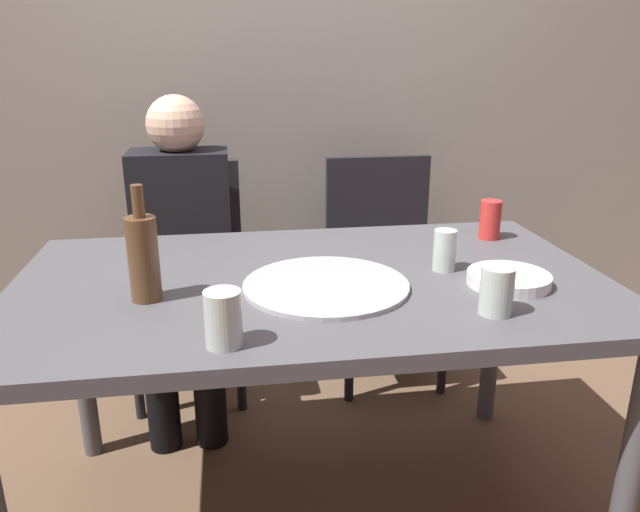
# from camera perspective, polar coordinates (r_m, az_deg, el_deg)

# --- Properties ---
(ground_plane) EXTENTS (8.00, 8.00, 0.00)m
(ground_plane) POSITION_cam_1_polar(r_m,az_deg,el_deg) (1.98, -0.64, -22.81)
(ground_plane) COLOR brown
(back_wall) EXTENTS (6.00, 0.10, 2.60)m
(back_wall) POSITION_cam_1_polar(r_m,az_deg,el_deg) (2.73, -4.60, 18.41)
(back_wall) COLOR gray
(back_wall) RESTS_ON ground_plane
(dining_table) EXTENTS (1.54, 0.90, 0.75)m
(dining_table) POSITION_cam_1_polar(r_m,az_deg,el_deg) (1.61, -0.73, -4.65)
(dining_table) COLOR #4C4C51
(dining_table) RESTS_ON ground_plane
(pizza_tray) EXTENTS (0.42, 0.42, 0.01)m
(pizza_tray) POSITION_cam_1_polar(r_m,az_deg,el_deg) (1.52, 0.56, -2.77)
(pizza_tray) COLOR #ADADB2
(pizza_tray) RESTS_ON dining_table
(wine_bottle) EXTENTS (0.07, 0.07, 0.28)m
(wine_bottle) POSITION_cam_1_polar(r_m,az_deg,el_deg) (1.47, -16.32, -0.02)
(wine_bottle) COLOR brown
(wine_bottle) RESTS_ON dining_table
(tumbler_near) EXTENTS (0.07, 0.07, 0.11)m
(tumbler_near) POSITION_cam_1_polar(r_m,az_deg,el_deg) (1.41, 16.32, -3.16)
(tumbler_near) COLOR #B7C6BC
(tumbler_near) RESTS_ON dining_table
(tumbler_far) EXTENTS (0.08, 0.08, 0.12)m
(tumbler_far) POSITION_cam_1_polar(r_m,az_deg,el_deg) (1.22, -9.10, -5.85)
(tumbler_far) COLOR #B7C6BC
(tumbler_far) RESTS_ON dining_table
(wine_glass) EXTENTS (0.06, 0.06, 0.11)m
(wine_glass) POSITION_cam_1_polar(r_m,az_deg,el_deg) (1.66, 11.66, 0.55)
(wine_glass) COLOR #B7C6BC
(wine_glass) RESTS_ON dining_table
(soda_can) EXTENTS (0.07, 0.07, 0.12)m
(soda_can) POSITION_cam_1_polar(r_m,az_deg,el_deg) (1.98, 15.74, 3.32)
(soda_can) COLOR red
(soda_can) RESTS_ON dining_table
(plate_stack) EXTENTS (0.21, 0.21, 0.03)m
(plate_stack) POSITION_cam_1_polar(r_m,az_deg,el_deg) (1.61, 17.36, -2.08)
(plate_stack) COLOR white
(plate_stack) RESTS_ON dining_table
(chair_left) EXTENTS (0.44, 0.44, 0.90)m
(chair_left) POSITION_cam_1_polar(r_m,az_deg,el_deg) (2.46, -12.41, -0.67)
(chair_left) COLOR black
(chair_left) RESTS_ON ground_plane
(chair_right) EXTENTS (0.44, 0.44, 0.90)m
(chair_right) POSITION_cam_1_polar(r_m,az_deg,el_deg) (2.53, 5.94, 0.22)
(chair_right) COLOR black
(chair_right) RESTS_ON ground_plane
(guest_in_sweater) EXTENTS (0.36, 0.56, 1.17)m
(guest_in_sweater) POSITION_cam_1_polar(r_m,az_deg,el_deg) (2.28, -12.85, 1.11)
(guest_in_sweater) COLOR black
(guest_in_sweater) RESTS_ON ground_plane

